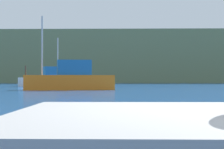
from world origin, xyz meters
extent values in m
cube|color=#6B7A51|center=(0.00, 69.50, 4.41)|extent=(140.00, 16.98, 8.83)
cube|color=orange|center=(-4.93, 26.63, 0.56)|extent=(6.91, 3.06, 1.11)
cube|color=#1E6099|center=(-4.57, 26.70, 1.68)|extent=(2.77, 1.98, 1.14)
cylinder|color=#B2B2B2|center=(-6.90, 26.22, 3.32)|extent=(0.12, 0.12, 4.41)
cylinder|color=#3F382D|center=(-8.08, 25.98, 1.46)|extent=(0.10, 0.10, 0.70)
cube|color=white|center=(-9.15, 38.30, 0.47)|extent=(5.24, 3.38, 0.93)
cube|color=#1E6099|center=(-8.25, 38.70, 1.51)|extent=(2.16, 1.88, 1.15)
cylinder|color=#B2B2B2|center=(-7.75, 38.92, 3.04)|extent=(0.12, 0.12, 4.23)
cylinder|color=#3F382D|center=(-6.92, 39.29, 1.28)|extent=(0.10, 0.10, 0.70)
camera|label=1|loc=(-1.00, -3.27, 0.95)|focal=63.86mm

